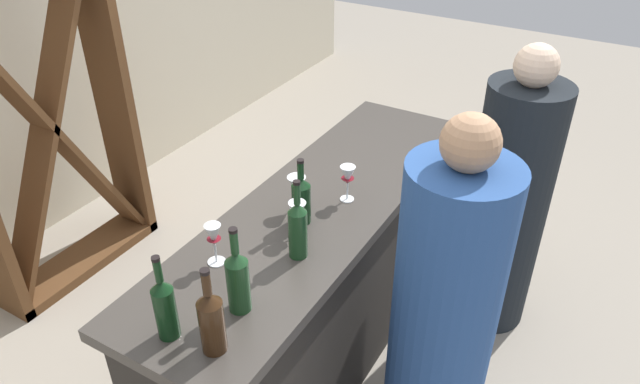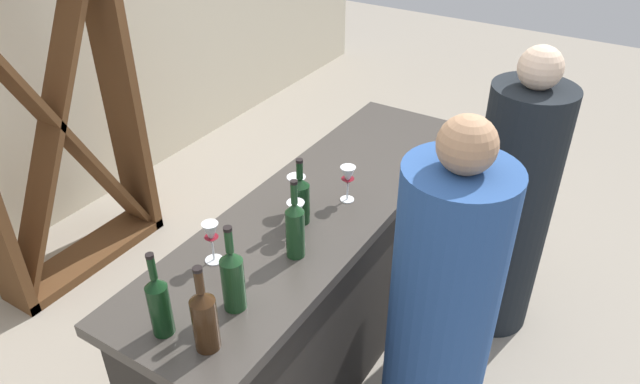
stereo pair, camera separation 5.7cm
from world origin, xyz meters
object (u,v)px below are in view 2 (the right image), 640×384
(wine_rack, at_px, (52,123))
(wine_bottle_second_right_olive_green, at_px, (295,228))
(wine_bottle_rightmost_dark_green, at_px, (300,199))
(person_center_guest, at_px, (511,209))
(wine_glass_near_left, at_px, (348,178))
(person_left_guest, at_px, (440,323))
(wine_glass_near_center, at_px, (296,213))
(wine_glass_far_left, at_px, (211,236))
(wine_bottle_center_olive_green, at_px, (233,278))
(wine_bottle_second_left_amber_brown, at_px, (204,318))
(wine_bottle_leftmost_dark_green, at_px, (159,304))
(wine_glass_near_right, at_px, (296,186))

(wine_rack, height_order, wine_bottle_second_right_olive_green, wine_rack)
(wine_bottle_second_right_olive_green, bearing_deg, wine_bottle_rightmost_dark_green, 28.60)
(person_center_guest, bearing_deg, wine_rack, 1.50)
(wine_glass_near_left, distance_m, person_left_guest, 0.69)
(wine_bottle_rightmost_dark_green, distance_m, wine_glass_near_center, 0.09)
(wine_rack, relative_size, wine_bottle_rightmost_dark_green, 6.64)
(wine_glass_far_left, bearing_deg, person_left_guest, -63.87)
(wine_bottle_center_olive_green, relative_size, person_center_guest, 0.21)
(wine_bottle_second_left_amber_brown, bearing_deg, person_left_guest, -35.72)
(person_left_guest, bearing_deg, wine_glass_near_left, -22.95)
(wine_glass_near_left, bearing_deg, person_center_guest, -37.11)
(wine_glass_near_left, relative_size, person_center_guest, 0.11)
(wine_bottle_leftmost_dark_green, bearing_deg, wine_bottle_center_olive_green, -30.22)
(wine_bottle_center_olive_green, bearing_deg, person_left_guest, -46.21)
(person_left_guest, bearing_deg, wine_bottle_leftmost_dark_green, 48.08)
(wine_bottle_leftmost_dark_green, relative_size, person_center_guest, 0.20)
(wine_bottle_rightmost_dark_green, bearing_deg, wine_bottle_second_right_olive_green, -151.40)
(wine_bottle_second_right_olive_green, distance_m, wine_glass_near_left, 0.42)
(person_left_guest, height_order, person_center_guest, person_left_guest)
(wine_glass_near_left, xyz_separation_m, wine_glass_near_center, (-0.32, 0.05, -0.01))
(wine_glass_near_right, relative_size, wine_glass_far_left, 0.90)
(wine_bottle_leftmost_dark_green, xyz_separation_m, wine_bottle_second_left_amber_brown, (0.03, -0.16, 0.00))
(wine_glass_near_left, relative_size, person_left_guest, 0.10)
(wine_rack, xyz_separation_m, wine_glass_near_right, (-0.00, -1.59, 0.13))
(wine_rack, height_order, wine_glass_far_left, wine_rack)
(wine_rack, relative_size, person_center_guest, 1.23)
(wine_bottle_rightmost_dark_green, height_order, person_left_guest, person_left_guest)
(wine_glass_near_left, relative_size, wine_glass_near_right, 1.08)
(wine_bottle_second_right_olive_green, height_order, wine_glass_near_left, wine_bottle_second_right_olive_green)
(wine_bottle_rightmost_dark_green, xyz_separation_m, person_left_guest, (-0.00, -0.63, -0.35))
(wine_bottle_rightmost_dark_green, bearing_deg, wine_glass_near_right, 42.44)
(wine_bottle_second_left_amber_brown, relative_size, wine_glass_near_right, 2.09)
(wine_bottle_rightmost_dark_green, bearing_deg, wine_bottle_second_left_amber_brown, -170.12)
(person_center_guest, bearing_deg, wine_bottle_second_right_olive_green, 46.04)
(wine_glass_near_center, relative_size, person_left_guest, 0.09)
(wine_bottle_second_right_olive_green, bearing_deg, person_center_guest, -24.57)
(wine_bottle_second_left_amber_brown, distance_m, wine_glass_near_right, 0.80)
(wine_bottle_second_left_amber_brown, xyz_separation_m, wine_glass_near_right, (0.78, 0.19, -0.01))
(wine_rack, relative_size, wine_bottle_second_left_amber_brown, 6.03)
(wine_bottle_center_olive_green, bearing_deg, wine_bottle_leftmost_dark_green, 149.78)
(wine_bottle_second_right_olive_green, distance_m, wine_bottle_rightmost_dark_green, 0.22)
(wine_bottle_leftmost_dark_green, bearing_deg, wine_glass_far_left, 15.27)
(wine_glass_near_center, xyz_separation_m, person_left_guest, (0.08, -0.59, -0.34))
(wine_bottle_second_left_amber_brown, relative_size, wine_glass_far_left, 1.88)
(wine_bottle_center_olive_green, xyz_separation_m, wine_bottle_rightmost_dark_green, (0.52, 0.08, -0.02))
(wine_rack, xyz_separation_m, wine_bottle_second_left_amber_brown, (-0.78, -1.78, 0.14))
(wine_bottle_second_left_amber_brown, xyz_separation_m, wine_glass_near_left, (0.94, 0.04, -0.01))
(wine_bottle_second_left_amber_brown, bearing_deg, wine_glass_near_left, 2.41)
(wine_bottle_leftmost_dark_green, height_order, wine_bottle_center_olive_green, wine_bottle_center_olive_green)
(wine_bottle_second_right_olive_green, xyz_separation_m, wine_bottle_rightmost_dark_green, (0.19, 0.10, -0.02))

